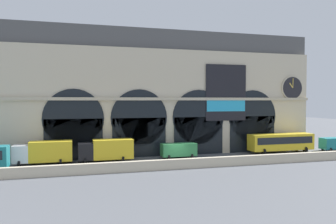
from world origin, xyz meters
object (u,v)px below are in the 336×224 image
box_truck_midwest (107,150)px  bus_east (281,142)px  van_eastmost (335,143)px  box_truck_west (44,152)px  van_center (179,150)px

box_truck_midwest → bus_east: (28.26, 0.35, 0.08)m
box_truck_midwest → van_eastmost: (38.64, -0.08, -0.45)m
box_truck_midwest → bus_east: box_truck_midwest is taller
box_truck_west → van_center: bearing=-0.4°
bus_east → van_eastmost: bus_east is taller
box_truck_west → van_eastmost: size_ratio=1.44×
box_truck_midwest → van_center: size_ratio=1.44×
box_truck_west → van_eastmost: (46.90, -0.31, -0.45)m
van_center → van_eastmost: (28.03, -0.19, 0.00)m
bus_east → van_center: bearing=-179.3°
van_center → bus_east: bearing=0.7°
box_truck_west → box_truck_midwest: bearing=-1.6°
box_truck_midwest → van_eastmost: size_ratio=1.44×
box_truck_west → bus_east: bearing=0.2°
van_center → van_eastmost: 28.03m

